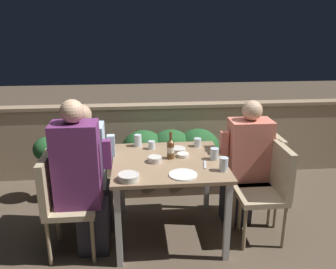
# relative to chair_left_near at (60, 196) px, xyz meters

# --- Properties ---
(ground_plane) EXTENTS (16.00, 16.00, 0.00)m
(ground_plane) POSITION_rel_chair_left_near_xyz_m (0.94, 0.19, -0.55)
(ground_plane) COLOR brown
(parapet_wall) EXTENTS (9.00, 0.18, 0.94)m
(parapet_wall) POSITION_rel_chair_left_near_xyz_m (0.94, 1.58, -0.07)
(parapet_wall) COLOR tan
(parapet_wall) RESTS_ON ground_plane
(dining_table) EXTENTS (1.00, 0.96, 0.75)m
(dining_table) POSITION_rel_chair_left_near_xyz_m (0.94, 0.19, 0.12)
(dining_table) COLOR #937556
(dining_table) RESTS_ON ground_plane
(planter_hedge) EXTENTS (1.15, 0.47, 0.75)m
(planter_hedge) POSITION_rel_chair_left_near_xyz_m (1.05, 1.10, -0.13)
(planter_hedge) COLOR brown
(planter_hedge) RESTS_ON ground_plane
(chair_left_near) EXTENTS (0.42, 0.42, 0.90)m
(chair_left_near) POSITION_rel_chair_left_near_xyz_m (0.00, 0.00, 0.00)
(chair_left_near) COLOR tan
(chair_left_near) RESTS_ON ground_plane
(person_purple_stripe) EXTENTS (0.47, 0.26, 1.37)m
(person_purple_stripe) POSITION_rel_chair_left_near_xyz_m (0.19, 0.00, 0.15)
(person_purple_stripe) COLOR #282833
(person_purple_stripe) RESTS_ON ground_plane
(chair_left_far) EXTENTS (0.42, 0.42, 0.90)m
(chair_left_far) POSITION_rel_chair_left_near_xyz_m (0.01, 0.36, 0.00)
(chair_left_far) COLOR tan
(chair_left_far) RESTS_ON ground_plane
(person_blue_shirt) EXTENTS (0.47, 0.26, 1.25)m
(person_blue_shirt) POSITION_rel_chair_left_near_xyz_m (0.21, 0.36, 0.08)
(person_blue_shirt) COLOR #282833
(person_blue_shirt) RESTS_ON ground_plane
(chair_right_near) EXTENTS (0.42, 0.42, 0.90)m
(chair_right_near) POSITION_rel_chair_left_near_xyz_m (1.85, 0.05, 0.00)
(chair_right_near) COLOR tan
(chair_right_near) RESTS_ON ground_plane
(chair_right_far) EXTENTS (0.42, 0.42, 0.90)m
(chair_right_far) POSITION_rel_chair_left_near_xyz_m (1.90, 0.37, 0.00)
(chair_right_far) COLOR tan
(chair_right_far) RESTS_ON ground_plane
(person_coral_top) EXTENTS (0.48, 0.26, 1.25)m
(person_coral_top) POSITION_rel_chair_left_near_xyz_m (1.70, 0.37, 0.08)
(person_coral_top) COLOR #282833
(person_coral_top) RESTS_ON ground_plane
(beer_bottle) EXTENTS (0.07, 0.07, 0.25)m
(beer_bottle) POSITION_rel_chair_left_near_xyz_m (0.96, 0.24, 0.30)
(beer_bottle) COLOR brown
(beer_bottle) RESTS_ON dining_table
(plate_0) EXTENTS (0.23, 0.23, 0.01)m
(plate_0) POSITION_rel_chair_left_near_xyz_m (1.03, -0.13, 0.21)
(plate_0) COLOR white
(plate_0) RESTS_ON dining_table
(bowl_0) EXTENTS (0.14, 0.14, 0.04)m
(bowl_0) POSITION_rel_chair_left_near_xyz_m (1.05, 0.41, 0.23)
(bowl_0) COLOR beige
(bowl_0) RESTS_ON dining_table
(bowl_1) EXTENTS (0.17, 0.17, 0.05)m
(bowl_1) POSITION_rel_chair_left_near_xyz_m (0.59, -0.18, 0.24)
(bowl_1) COLOR beige
(bowl_1) RESTS_ON dining_table
(bowl_2) EXTENTS (0.12, 0.12, 0.05)m
(bowl_2) POSITION_rel_chair_left_near_xyz_m (0.81, 0.17, 0.24)
(bowl_2) COLOR beige
(bowl_2) RESTS_ON dining_table
(bowl_3) EXTENTS (0.11, 0.11, 0.03)m
(bowl_3) POSITION_rel_chair_left_near_xyz_m (1.08, 0.27, 0.23)
(bowl_3) COLOR silver
(bowl_3) RESTS_ON dining_table
(glass_cup_0) EXTENTS (0.07, 0.07, 0.12)m
(glass_cup_0) POSITION_rel_chair_left_near_xyz_m (0.67, 0.59, 0.27)
(glass_cup_0) COLOR silver
(glass_cup_0) RESTS_ON dining_table
(glass_cup_1) EXTENTS (0.08, 0.08, 0.10)m
(glass_cup_1) POSITION_rel_chair_left_near_xyz_m (1.35, 0.18, 0.26)
(glass_cup_1) COLOR silver
(glass_cup_1) RESTS_ON dining_table
(glass_cup_2) EXTENTS (0.07, 0.07, 0.08)m
(glass_cup_2) POSITION_rel_chair_left_near_xyz_m (0.80, 0.50, 0.25)
(glass_cup_2) COLOR silver
(glass_cup_2) RESTS_ON dining_table
(glass_cup_3) EXTENTS (0.07, 0.07, 0.08)m
(glass_cup_3) POSITION_rel_chair_left_near_xyz_m (1.26, 0.52, 0.25)
(glass_cup_3) COLOR silver
(glass_cup_3) RESTS_ON dining_table
(glass_cup_4) EXTENTS (0.07, 0.07, 0.12)m
(glass_cup_4) POSITION_rel_chair_left_near_xyz_m (1.37, -0.07, 0.27)
(glass_cup_4) COLOR silver
(glass_cup_4) RESTS_ON dining_table
(fork_0) EXTENTS (0.05, 0.17, 0.01)m
(fork_0) POSITION_rel_chair_left_near_xyz_m (1.24, 0.05, 0.21)
(fork_0) COLOR silver
(fork_0) RESTS_ON dining_table
(potted_plant) EXTENTS (0.30, 0.30, 0.74)m
(potted_plant) POSITION_rel_chair_left_near_xyz_m (-0.31, 0.97, -0.09)
(potted_plant) COLOR brown
(potted_plant) RESTS_ON ground_plane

